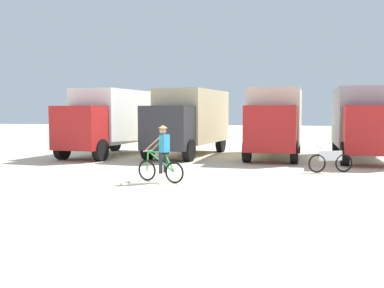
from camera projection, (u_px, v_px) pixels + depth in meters
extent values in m
plane|color=beige|center=(177.00, 194.00, 12.15)|extent=(120.00, 120.00, 0.00)
cube|color=white|center=(116.00, 116.00, 23.47)|extent=(3.14, 5.50, 2.70)
cube|color=#B21E1E|center=(79.00, 128.00, 20.31)|extent=(2.40, 1.81, 2.00)
cube|color=black|center=(70.00, 120.00, 19.62)|extent=(2.01, 0.38, 0.80)
cylinder|color=black|center=(100.00, 150.00, 20.14)|extent=(0.46, 1.04, 1.00)
cylinder|color=black|center=(62.00, 149.00, 20.81)|extent=(0.46, 1.04, 1.00)
cylinder|color=black|center=(147.00, 143.00, 24.84)|extent=(0.46, 1.04, 1.00)
cylinder|color=black|center=(115.00, 142.00, 25.51)|extent=(0.46, 1.04, 1.00)
cube|color=#CCB78E|center=(193.00, 116.00, 23.35)|extent=(3.22, 5.52, 2.70)
cube|color=#2D2D33|center=(167.00, 128.00, 20.20)|extent=(2.42, 1.84, 2.00)
cube|color=black|center=(161.00, 121.00, 19.52)|extent=(2.01, 0.41, 0.80)
cylinder|color=black|center=(189.00, 150.00, 20.02)|extent=(0.48, 1.04, 1.00)
cylinder|color=black|center=(148.00, 149.00, 20.72)|extent=(0.48, 1.04, 1.00)
cylinder|color=black|center=(221.00, 143.00, 24.68)|extent=(0.48, 1.04, 1.00)
cylinder|color=black|center=(186.00, 142.00, 25.39)|extent=(0.48, 1.04, 1.00)
cube|color=beige|center=(276.00, 116.00, 22.49)|extent=(2.75, 5.35, 2.70)
cube|color=#B21E1E|center=(270.00, 129.00, 19.24)|extent=(2.30, 1.65, 2.00)
cube|color=black|center=(269.00, 121.00, 18.54)|extent=(2.02, 0.22, 0.80)
cylinder|color=black|center=(294.00, 152.00, 19.16)|extent=(0.39, 1.02, 1.00)
cylinder|color=black|center=(247.00, 151.00, 19.67)|extent=(0.39, 1.02, 1.00)
cylinder|color=black|center=(297.00, 144.00, 23.97)|extent=(0.39, 1.02, 1.00)
cylinder|color=black|center=(259.00, 143.00, 24.49)|extent=(0.39, 1.02, 1.00)
cube|color=#9E9EA3|center=(362.00, 117.00, 21.31)|extent=(2.67, 5.32, 2.70)
cube|color=#B21E1E|center=(372.00, 130.00, 18.06)|extent=(2.28, 1.61, 2.00)
cube|color=black|center=(375.00, 122.00, 17.35)|extent=(2.03, 0.19, 0.80)
cylinder|color=black|center=(345.00, 154.00, 18.47)|extent=(0.37, 1.02, 1.00)
cylinder|color=black|center=(378.00, 146.00, 22.82)|extent=(0.37, 1.02, 1.00)
cylinder|color=black|center=(336.00, 145.00, 23.30)|extent=(0.37, 1.02, 1.00)
torus|color=black|center=(147.00, 170.00, 14.46)|extent=(0.66, 0.28, 0.68)
cylinder|color=silver|center=(147.00, 170.00, 14.46)|extent=(0.10, 0.10, 0.08)
torus|color=black|center=(174.00, 173.00, 13.93)|extent=(0.66, 0.28, 0.68)
cylinder|color=silver|center=(174.00, 173.00, 13.93)|extent=(0.10, 0.10, 0.08)
cylinder|color=green|center=(161.00, 161.00, 14.16)|extent=(0.99, 0.38, 0.68)
cylinder|color=green|center=(156.00, 152.00, 14.22)|extent=(0.64, 0.26, 0.13)
cylinder|color=green|center=(170.00, 163.00, 14.00)|extent=(0.38, 0.17, 0.59)
cylinder|color=green|center=(148.00, 161.00, 14.42)|extent=(0.11, 0.08, 0.64)
cylinder|color=silver|center=(148.00, 151.00, 14.38)|extent=(0.20, 0.50, 0.04)
cube|color=black|center=(165.00, 153.00, 14.06)|extent=(0.27, 0.19, 0.06)
cube|color=teal|center=(164.00, 143.00, 14.05)|extent=(0.29, 0.37, 0.56)
sphere|color=#A87A5B|center=(163.00, 131.00, 14.05)|extent=(0.22, 0.22, 0.22)
cone|color=tan|center=(163.00, 127.00, 14.04)|extent=(0.32, 0.32, 0.10)
cylinder|color=#26262B|center=(161.00, 163.00, 14.01)|extent=(0.12, 0.12, 0.66)
cylinder|color=#26262B|center=(165.00, 162.00, 14.23)|extent=(0.12, 0.12, 0.66)
cylinder|color=#A87A5B|center=(152.00, 144.00, 14.06)|extent=(0.62, 0.21, 0.53)
cylinder|color=#A87A5B|center=(159.00, 143.00, 14.37)|extent=(0.60, 0.29, 0.53)
torus|color=black|center=(317.00, 164.00, 16.35)|extent=(0.66, 0.29, 0.68)
torus|color=black|center=(344.00, 163.00, 16.51)|extent=(0.66, 0.29, 0.68)
cube|color=silver|center=(331.00, 156.00, 16.41)|extent=(0.85, 0.34, 0.36)
cylinder|color=silver|center=(319.00, 147.00, 16.31)|extent=(0.20, 0.48, 0.04)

